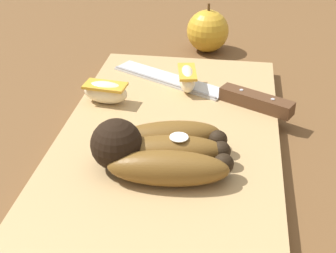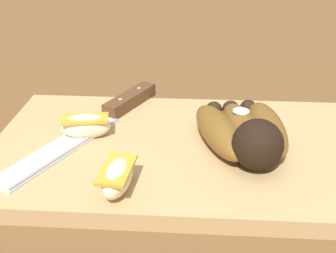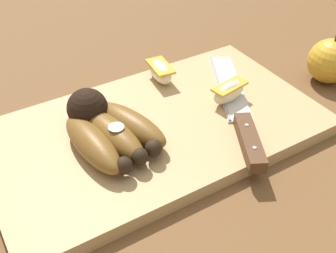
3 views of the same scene
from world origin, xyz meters
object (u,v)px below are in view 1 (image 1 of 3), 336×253
at_px(banana_bunch, 158,150).
at_px(apple_wedge_near, 106,92).
at_px(whole_apple, 208,31).
at_px(chefs_knife, 224,93).
at_px(apple_wedge_middle, 189,78).

bearing_deg(banana_bunch, apple_wedge_near, -145.42).
bearing_deg(whole_apple, apple_wedge_near, -24.71).
distance_m(chefs_knife, apple_wedge_middle, 0.05).
bearing_deg(whole_apple, banana_bunch, -3.50).
height_order(chefs_knife, apple_wedge_middle, apple_wedge_middle).
bearing_deg(whole_apple, chefs_knife, 10.22).
bearing_deg(banana_bunch, apple_wedge_middle, 176.41).
bearing_deg(apple_wedge_near, whole_apple, 155.29).
distance_m(apple_wedge_near, whole_apple, 0.28).
bearing_deg(apple_wedge_middle, apple_wedge_near, -61.63).
relative_size(banana_bunch, apple_wedge_middle, 2.38).
xyz_separation_m(banana_bunch, whole_apple, (-0.39, 0.02, -0.00)).
relative_size(banana_bunch, apple_wedge_near, 2.41).
bearing_deg(chefs_knife, apple_wedge_near, -76.09).
bearing_deg(chefs_knife, whole_apple, -169.78).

